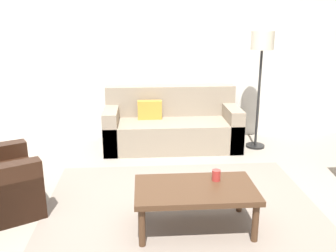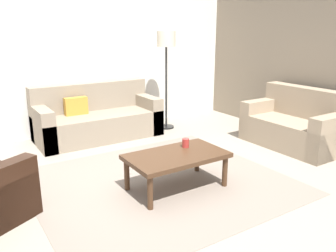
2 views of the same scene
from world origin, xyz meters
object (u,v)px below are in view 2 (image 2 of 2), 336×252
Objects in this scene: coffee_table at (177,158)px; cup at (186,143)px; couch_loveseat at (297,126)px; lamp_standing at (166,49)px; couch_main at (96,119)px.

coffee_table is 10.57× the size of cup.
couch_loveseat is at bearing 5.83° from coffee_table.
couch_loveseat is at bearing 2.97° from cup.
cup is 2.45m from lamp_standing.
couch_main is 19.03× the size of cup.
coffee_table is at bearing -89.27° from couch_main.
coffee_table is (-2.40, -0.24, 0.06)m from couch_loveseat.
lamp_standing is at bearing 63.26° from cup.
lamp_standing reaches higher than cup.
lamp_standing reaches higher than coffee_table.
couch_loveseat is 2.49m from lamp_standing.
lamp_standing reaches higher than couch_loveseat.
coffee_table is at bearing -174.17° from couch_loveseat.
coffee_table is at bearing -119.83° from lamp_standing.
couch_main is 3.20m from couch_loveseat.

